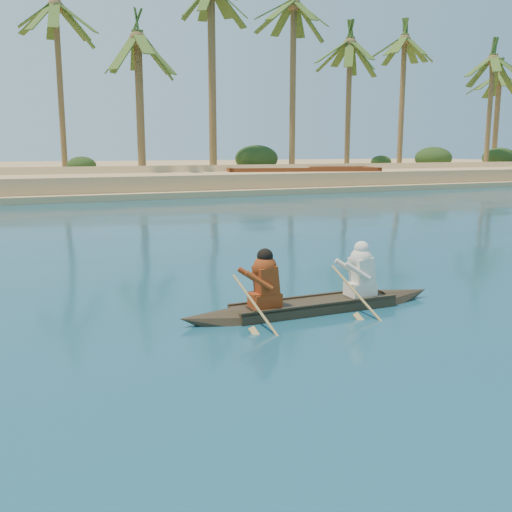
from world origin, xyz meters
name	(u,v)px	position (x,y,z in m)	size (l,w,h in m)	color
canoe	(314,296)	(8.00, -1.72, 0.26)	(4.97, 0.75, 1.37)	#34291C
barge_right	(301,180)	(23.71, 27.00, 0.65)	(11.66, 6.45, 1.85)	maroon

